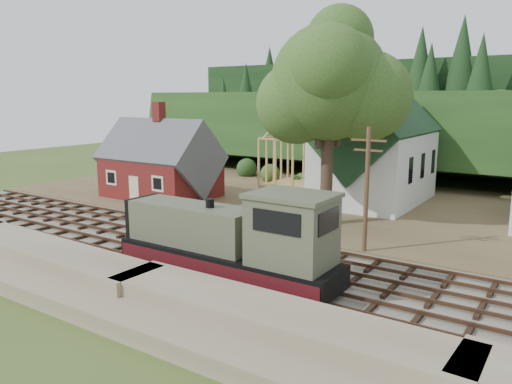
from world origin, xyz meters
The scene contains 16 objects.
ground centered at (0.00, 0.00, 0.00)m, with size 140.00×140.00×0.00m, color #384C1E.
embankment centered at (0.00, -8.50, 0.00)m, with size 64.00×5.00×1.60m, color #7F7259.
railroad_bed centered at (0.00, 0.00, 0.08)m, with size 64.00×11.00×0.16m, color #726B5B.
village_flat centered at (0.00, 18.00, 0.15)m, with size 64.00×26.00×0.30m, color brown.
hillside centered at (0.00, 42.00, 0.00)m, with size 70.00×28.00×8.00m, color #1E3F19.
ridge centered at (0.00, 58.00, 0.00)m, with size 80.00×20.00×12.00m, color black.
depot centered at (-16.00, 11.00, 3.21)m, with size 10.80×7.41×9.00m.
church centered at (2.00, 19.68, 5.18)m, with size 8.40×15.17×13.00m.
timber_frame centered at (-6.00, 22.00, 3.27)m, with size 8.20×6.20×6.99m.
lattice_tower centered at (-6.00, 28.00, 10.03)m, with size 3.20×3.20×12.12m.
big_tree centered at (2.17, 10.08, 10.22)m, with size 10.90×8.40×14.70m.
telegraph_pole_near centered at (7.00, 5.20, 4.25)m, with size 2.20×0.28×8.00m.
locomotive centered at (2.92, -3.00, 2.23)m, with size 12.73×3.18×5.07m.
car_blue centered at (-2.04, 8.69, 0.87)m, with size 1.35×3.36×1.15m, color #5288B0.
car_green centered at (-17.05, 13.47, 0.92)m, with size 1.32×3.78×1.24m, color #8AB87F.
patio_set centered at (-18.75, 8.59, 2.37)m, with size 2.18×2.18×2.43m.
Camera 1 is at (17.97, -23.43, 9.76)m, focal length 35.00 mm.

